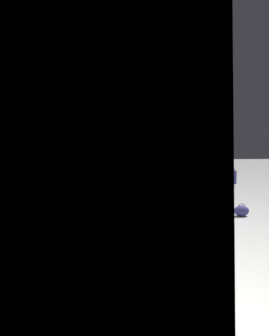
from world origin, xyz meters
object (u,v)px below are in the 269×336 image
high_speed_train (48,129)px  duffel_bag_near (241,211)px  passenger_near (228,182)px  waste_bin (216,188)px

high_speed_train → duffel_bag_near: bearing=-16.4°
high_speed_train → passenger_near: bearing=-15.3°
passenger_near → duffel_bag_near: passenger_near is taller
duffel_bag_near → waste_bin: size_ratio=0.48×
duffel_bag_near → waste_bin: 2.55m
passenger_near → waste_bin: 2.46m
passenger_near → waste_bin: size_ratio=1.76×
waste_bin → high_speed_train: bearing=-171.4°
high_speed_train → passenger_near: (5.16, -1.41, -1.56)m
high_speed_train → duffel_bag_near: high_speed_train is taller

